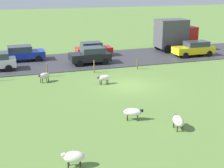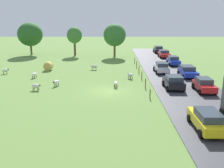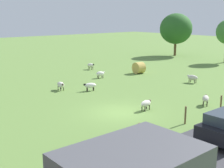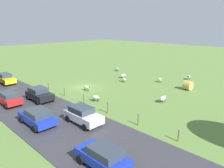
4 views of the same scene
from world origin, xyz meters
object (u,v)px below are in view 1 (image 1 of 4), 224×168
sheep_3 (104,78)px  car_3 (22,53)px  sheep_0 (44,76)px  car_0 (194,48)px  car_1 (93,49)px  truck_0 (175,34)px  sheep_5 (133,112)px  sheep_7 (74,157)px  car_6 (90,55)px  sheep_1 (178,121)px

sheep_3 → car_3: 11.76m
sheep_0 → car_0: bearing=-74.1°
sheep_3 → car_0: car_0 is taller
car_1 → truck_0: bearing=-90.2°
car_0 → car_1: 11.00m
sheep_5 → car_3: 18.53m
car_3 → sheep_7: bearing=-178.3°
car_3 → car_6: 7.17m
sheep_1 → sheep_7: (-2.08, 6.31, -0.01)m
car_1 → car_3: car_3 is taller
truck_0 → sheep_3: bearing=130.9°
sheep_3 → car_0: size_ratio=0.26×
car_1 → car_3: bearing=88.7°
sheep_7 → car_1: 22.76m
truck_0 → car_3: bearing=89.4°
car_3 → sheep_0: bearing=-172.3°
sheep_3 → sheep_5: sheep_3 is taller
sheep_5 → sheep_7: (-4.06, 4.42, -0.01)m
truck_0 → car_3: 17.34m
car_0 → car_6: 11.64m
sheep_7 → truck_0: (21.69, -16.65, 1.47)m
truck_0 → car_1: 9.91m
sheep_0 → sheep_5: (-9.52, -3.95, -0.02)m
car_1 → sheep_3: bearing=169.4°
sheep_0 → sheep_7: 13.59m
sheep_5 → car_6: size_ratio=0.31×
truck_0 → sheep_1: bearing=152.2°
car_6 → truck_0: bearing=-73.6°
sheep_1 → truck_0: bearing=-27.8°
sheep_3 → car_1: bearing=-10.6°
sheep_1 → car_0: bearing=-33.9°
sheep_3 → truck_0: size_ratio=0.26×
sheep_5 → car_0: size_ratio=0.27×
sheep_5 → car_3: size_ratio=0.29×
sheep_0 → sheep_1: (-11.51, -5.85, -0.02)m
sheep_5 → car_0: 19.25m
sheep_7 → car_1: size_ratio=0.28×
sheep_3 → car_0: 14.17m
sheep_7 → car_0: size_ratio=0.25×
sheep_5 → sheep_7: 6.00m
sheep_7 → sheep_1: bearing=-71.8°
sheep_7 → car_0: 25.23m
sheep_3 → car_6: bearing=-6.2°
sheep_1 → sheep_7: size_ratio=1.10×
sheep_0 → car_6: size_ratio=0.29×
sheep_7 → truck_0: bearing=-37.5°
car_3 → sheep_1: bearing=-160.6°
sheep_3 → sheep_7: size_ratio=1.07×
truck_0 → sheep_5: bearing=145.2°
car_3 → sheep_3: bearing=-151.8°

